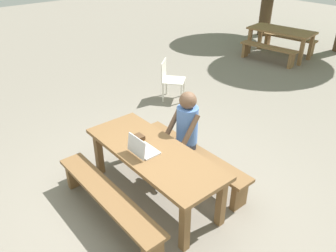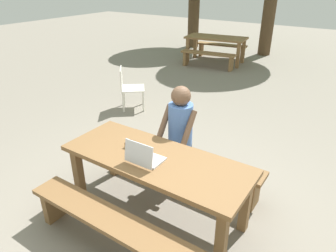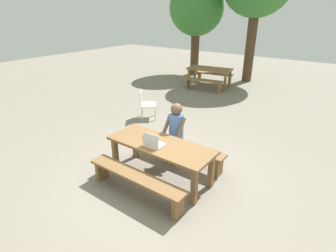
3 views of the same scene
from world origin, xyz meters
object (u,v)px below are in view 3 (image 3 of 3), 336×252
(small_pouch, at_px, (147,137))
(plastic_chair, at_px, (146,103))
(picnic_table_mid, at_px, (210,71))
(tree_right, at_px, (197,9))
(person_seated, at_px, (175,129))
(laptop, at_px, (154,143))
(picnic_table_front, at_px, (160,148))

(small_pouch, distance_m, plastic_chair, 2.82)
(picnic_table_mid, relative_size, tree_right, 0.43)
(plastic_chair, bearing_deg, person_seated, -165.07)
(laptop, relative_size, tree_right, 0.08)
(plastic_chair, distance_m, picnic_table_mid, 4.14)
(plastic_chair, xyz_separation_m, picnic_table_mid, (-0.16, 4.13, 0.20))
(small_pouch, relative_size, person_seated, 0.11)
(small_pouch, bearing_deg, plastic_chair, 131.36)
(small_pouch, bearing_deg, picnic_table_front, -4.58)
(laptop, xyz_separation_m, plastic_chair, (-2.13, 2.26, -0.33))
(picnic_table_front, height_order, laptop, laptop)
(person_seated, bearing_deg, picnic_table_mid, 111.47)
(picnic_table_front, bearing_deg, person_seated, 100.73)
(laptop, relative_size, picnic_table_mid, 0.18)
(picnic_table_front, bearing_deg, plastic_chair, 135.64)
(small_pouch, distance_m, picnic_table_mid, 6.55)
(picnic_table_mid, bearing_deg, tree_right, 128.06)
(person_seated, xyz_separation_m, picnic_table_mid, (-2.21, 5.61, -0.10))
(picnic_table_front, bearing_deg, laptop, -108.06)
(plastic_chair, xyz_separation_m, tree_right, (-1.85, 5.78, 2.50))
(small_pouch, distance_m, person_seated, 0.65)
(picnic_table_front, height_order, tree_right, tree_right)
(person_seated, bearing_deg, plastic_chair, 144.23)
(picnic_table_mid, xyz_separation_m, tree_right, (-1.70, 1.65, 2.31))
(laptop, bearing_deg, picnic_table_mid, -70.60)
(plastic_chair, bearing_deg, tree_right, -21.54)
(laptop, height_order, small_pouch, laptop)
(picnic_table_front, xyz_separation_m, picnic_table_mid, (-2.33, 6.26, 0.03))
(person_seated, xyz_separation_m, tree_right, (-3.90, 7.26, 2.21))
(small_pouch, relative_size, plastic_chair, 0.16)
(picnic_table_front, relative_size, laptop, 6.04)
(small_pouch, relative_size, tree_right, 0.03)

